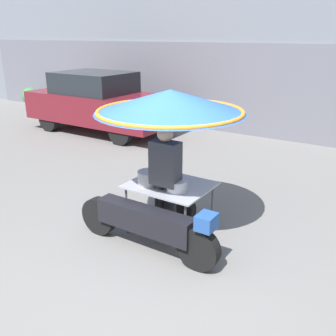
{
  "coord_description": "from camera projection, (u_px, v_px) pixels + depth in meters",
  "views": [
    {
      "loc": [
        2.28,
        -2.99,
        2.62
      ],
      "look_at": [
        -0.24,
        0.92,
        0.95
      ],
      "focal_mm": 40.0,
      "sensor_mm": 36.0,
      "label": 1
    }
  ],
  "objects": [
    {
      "name": "parked_car",
      "position": [
        100.0,
        102.0,
        10.37
      ],
      "size": [
        4.21,
        1.8,
        1.64
      ],
      "color": "black",
      "rests_on": "ground"
    },
    {
      "name": "shopfront_building",
      "position": [
        316.0,
        53.0,
        9.69
      ],
      "size": [
        28.0,
        2.06,
        4.33
      ],
      "color": "gray",
      "rests_on": "ground"
    },
    {
      "name": "potted_plant",
      "position": [
        31.0,
        97.0,
        13.57
      ],
      "size": [
        0.6,
        0.6,
        0.79
      ],
      "color": "gray",
      "rests_on": "ground"
    },
    {
      "name": "ground_plane",
      "position": [
        143.0,
        269.0,
        4.41
      ],
      "size": [
        36.0,
        36.0,
        0.0
      ],
      "primitive_type": "plane",
      "color": "slate"
    },
    {
      "name": "vendor_person",
      "position": [
        165.0,
        177.0,
        4.85
      ],
      "size": [
        0.38,
        0.22,
        1.56
      ],
      "color": "#2D2D33",
      "rests_on": "ground"
    },
    {
      "name": "vendor_motorcycle_cart",
      "position": [
        167.0,
        123.0,
        4.71
      ],
      "size": [
        2.07,
        1.93,
        1.97
      ],
      "color": "black",
      "rests_on": "ground"
    }
  ]
}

